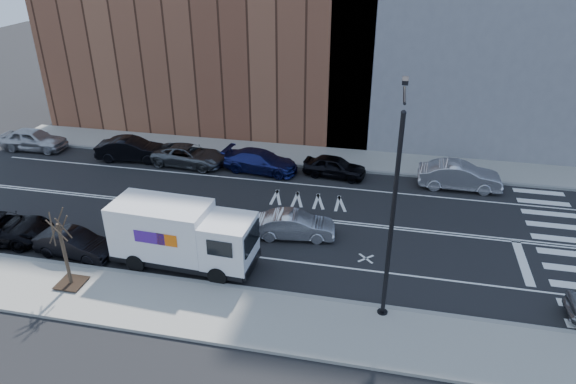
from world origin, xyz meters
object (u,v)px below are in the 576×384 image
at_px(far_parked_b, 132,149).
at_px(driving_sedan, 295,225).
at_px(far_parked_a, 34,139).
at_px(fedex_van, 182,235).

height_order(far_parked_b, driving_sedan, far_parked_b).
bearing_deg(far_parked_a, fedex_van, -126.62).
distance_m(far_parked_b, driving_sedan, 15.38).
bearing_deg(driving_sedan, far_parked_b, 52.20).
bearing_deg(far_parked_b, far_parked_a, 81.49).
relative_size(fedex_van, driving_sedan, 1.67).
bearing_deg(fedex_van, far_parked_b, 129.89).
height_order(fedex_van, far_parked_a, fedex_van).
bearing_deg(far_parked_b, driving_sedan, -126.85).
bearing_deg(far_parked_a, far_parked_b, -93.49).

